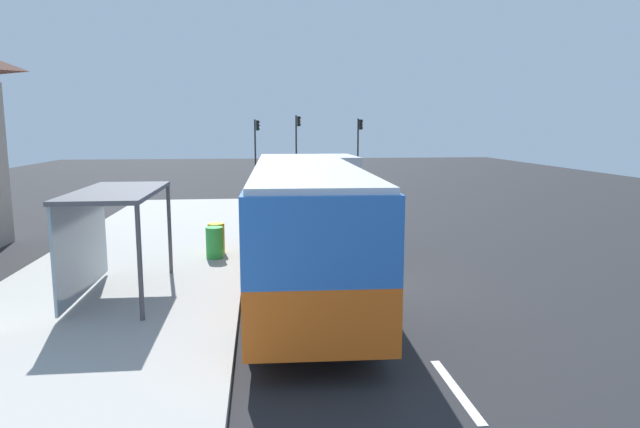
% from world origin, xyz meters
% --- Properties ---
extents(ground_plane, '(56.00, 92.00, 0.04)m').
position_xyz_m(ground_plane, '(0.00, 14.00, -0.02)').
color(ground_plane, '#262628').
extents(sidewalk_platform, '(6.20, 30.00, 0.18)m').
position_xyz_m(sidewalk_platform, '(-6.40, 2.00, 0.09)').
color(sidewalk_platform, '#ADAAA3').
rests_on(sidewalk_platform, ground).
extents(lane_stripe_seg_0, '(0.16, 2.20, 0.01)m').
position_xyz_m(lane_stripe_seg_0, '(0.25, -6.00, 0.01)').
color(lane_stripe_seg_0, silver).
rests_on(lane_stripe_seg_0, ground).
extents(lane_stripe_seg_1, '(0.16, 2.20, 0.01)m').
position_xyz_m(lane_stripe_seg_1, '(0.25, -1.00, 0.01)').
color(lane_stripe_seg_1, silver).
rests_on(lane_stripe_seg_1, ground).
extents(lane_stripe_seg_2, '(0.16, 2.20, 0.01)m').
position_xyz_m(lane_stripe_seg_2, '(0.25, 4.00, 0.01)').
color(lane_stripe_seg_2, silver).
rests_on(lane_stripe_seg_2, ground).
extents(lane_stripe_seg_3, '(0.16, 2.20, 0.01)m').
position_xyz_m(lane_stripe_seg_3, '(0.25, 9.00, 0.01)').
color(lane_stripe_seg_3, silver).
rests_on(lane_stripe_seg_3, ground).
extents(lane_stripe_seg_4, '(0.16, 2.20, 0.01)m').
position_xyz_m(lane_stripe_seg_4, '(0.25, 14.00, 0.01)').
color(lane_stripe_seg_4, silver).
rests_on(lane_stripe_seg_4, ground).
extents(lane_stripe_seg_5, '(0.16, 2.20, 0.01)m').
position_xyz_m(lane_stripe_seg_5, '(0.25, 19.00, 0.01)').
color(lane_stripe_seg_5, silver).
rests_on(lane_stripe_seg_5, ground).
extents(lane_stripe_seg_6, '(0.16, 2.20, 0.01)m').
position_xyz_m(lane_stripe_seg_6, '(0.25, 24.00, 0.01)').
color(lane_stripe_seg_6, silver).
rests_on(lane_stripe_seg_6, ground).
extents(lane_stripe_seg_7, '(0.16, 2.20, 0.01)m').
position_xyz_m(lane_stripe_seg_7, '(0.25, 29.00, 0.01)').
color(lane_stripe_seg_7, silver).
rests_on(lane_stripe_seg_7, ground).
extents(bus, '(2.81, 11.07, 3.21)m').
position_xyz_m(bus, '(-1.71, -0.31, 1.84)').
color(bus, orange).
rests_on(bus, ground).
extents(white_van, '(2.14, 5.25, 2.30)m').
position_xyz_m(white_van, '(2.20, 21.50, 1.34)').
color(white_van, silver).
rests_on(white_van, ground).
extents(sedan_near, '(2.03, 4.49, 1.52)m').
position_xyz_m(sedan_near, '(2.30, 37.16, 0.79)').
color(sedan_near, navy).
rests_on(sedan_near, ground).
extents(recycling_bin_green, '(0.52, 0.52, 0.95)m').
position_xyz_m(recycling_bin_green, '(-4.20, 2.79, 0.66)').
color(recycling_bin_green, green).
rests_on(recycling_bin_green, sidewalk_platform).
extents(recycling_bin_yellow, '(0.52, 0.52, 0.95)m').
position_xyz_m(recycling_bin_yellow, '(-4.20, 3.49, 0.66)').
color(recycling_bin_yellow, yellow).
rests_on(recycling_bin_yellow, sidewalk_platform).
extents(traffic_light_near_side, '(0.49, 0.28, 4.80)m').
position_xyz_m(traffic_light_near_side, '(5.50, 32.71, 3.20)').
color(traffic_light_near_side, '#2D2D2D').
rests_on(traffic_light_near_side, ground).
extents(traffic_light_far_side, '(0.49, 0.28, 4.73)m').
position_xyz_m(traffic_light_far_side, '(-3.10, 33.51, 3.16)').
color(traffic_light_far_side, '#2D2D2D').
rests_on(traffic_light_far_side, ground).
extents(traffic_light_median, '(0.49, 0.28, 5.08)m').
position_xyz_m(traffic_light_median, '(0.40, 34.31, 3.38)').
color(traffic_light_median, '#2D2D2D').
rests_on(traffic_light_median, ground).
extents(bus_shelter, '(1.80, 4.00, 2.50)m').
position_xyz_m(bus_shelter, '(-6.41, -0.75, 2.10)').
color(bus_shelter, '#4C4C51').
rests_on(bus_shelter, sidewalk_platform).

